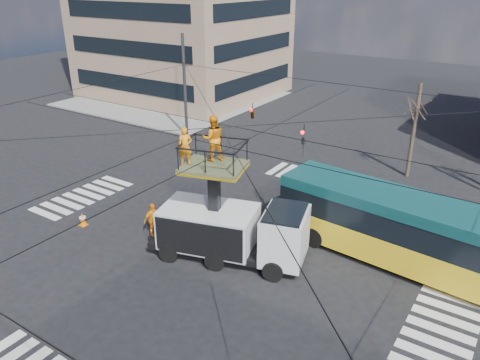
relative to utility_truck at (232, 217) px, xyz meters
name	(u,v)px	position (x,y,z in m)	size (l,w,h in m)	color
ground	(223,246)	(-0.91, 0.54, -2.08)	(120.00, 120.00, 0.00)	black
sidewalk_nw	(175,99)	(-21.91, 21.54, -2.02)	(18.00, 18.00, 0.12)	slate
crosswalks	(223,246)	(-0.91, 0.54, -2.07)	(22.40, 22.40, 0.02)	silver
overhead_network	(225,159)	(-0.99, 0.95, 2.20)	(24.24, 24.24, 8.00)	#2D2D30
tree_a	(417,106)	(4.09, 14.04, 2.54)	(2.00, 2.00, 6.00)	#382B21
utility_truck	(232,217)	(0.00, 0.00, 0.00)	(7.36, 4.16, 6.48)	black
city_bus	(423,235)	(7.35, 3.63, -0.36)	(13.22, 3.86, 3.20)	yellow
traffic_cone	(83,219)	(-8.11, -1.76, -1.73)	(0.36, 0.36, 0.70)	orange
worker_ground	(152,220)	(-4.39, -0.49, -1.22)	(1.01, 0.42, 1.72)	orange
flagger	(346,231)	(4.02, 3.52, -1.16)	(1.20, 0.69, 1.85)	#D8530D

